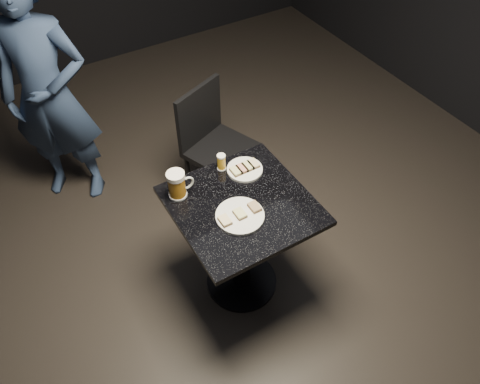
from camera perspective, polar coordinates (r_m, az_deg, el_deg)
name	(u,v)px	position (r m, az deg, el deg)	size (l,w,h in m)	color
floor	(242,282)	(3.03, 0.20, -10.90)	(6.00, 6.00, 0.00)	black
plate_large	(240,216)	(2.37, -0.01, -2.91)	(0.25, 0.25, 0.01)	white
plate_small	(245,170)	(2.60, 0.58, 2.76)	(0.20, 0.20, 0.01)	white
patron	(48,95)	(3.26, -22.33, 10.85)	(0.60, 0.39, 1.65)	navy
table	(242,232)	(2.62, 0.23, -4.95)	(0.70, 0.70, 0.75)	black
beer_mug	(177,184)	(2.44, -7.65, 0.93)	(0.14, 0.10, 0.16)	silver
beer_tumbler	(221,162)	(2.59, -2.28, 3.68)	(0.05, 0.05, 0.10)	silver
chair	(214,141)	(3.18, -3.19, 6.22)	(0.53, 0.53, 0.87)	black
canapes_on_plate_large	(240,214)	(2.36, -0.01, -2.65)	(0.22, 0.07, 0.02)	#4C3521
canapes_on_plate_small	(245,167)	(2.59, 0.58, 3.02)	(0.16, 0.07, 0.02)	#4C3521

